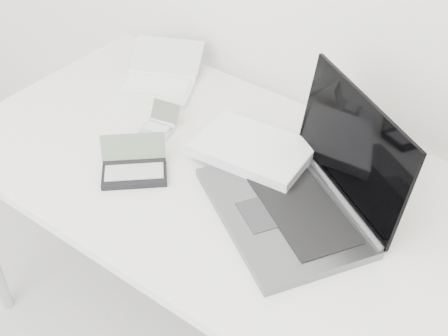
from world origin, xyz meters
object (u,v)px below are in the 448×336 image
Objects in this scene: desk at (242,196)px; netbook_open_white at (159,80)px; palmtop_charcoal at (134,168)px; laptop_large at (288,179)px.

desk is 4.55× the size of netbook_open_white.
netbook_open_white is at bearing 80.71° from palmtop_charcoal.
laptop_large is 1.75× the size of netbook_open_white.
desk is at bearing -50.59° from netbook_open_white.
netbook_open_white is (-0.59, 0.18, -0.03)m from laptop_large.
desk is at bearing -12.61° from palmtop_charcoal.
netbook_open_white is (-0.48, 0.22, 0.07)m from desk.
laptop_large is 0.40m from palmtop_charcoal.
laptop_large is (0.11, 0.03, 0.09)m from desk.
netbook_open_white is at bearing -166.30° from laptop_large.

